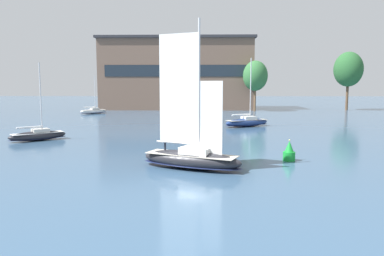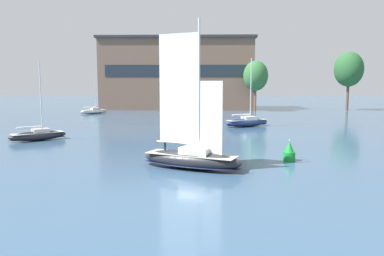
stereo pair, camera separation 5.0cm
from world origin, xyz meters
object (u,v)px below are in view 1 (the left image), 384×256
Objects in this scene: sailboat_moored_mid_channel at (94,111)px; tree_shore_center at (348,69)px; channel_buoy at (289,152)px; sailboat_moored_near_marina at (38,135)px; tree_shore_left at (255,76)px; sailboat_moored_far_slip at (247,122)px; sailboat_main at (191,157)px.

tree_shore_center is at bearing 11.82° from sailboat_moored_mid_channel.
sailboat_moored_mid_channel reaches higher than channel_buoy.
sailboat_moored_near_marina is 46.19m from sailboat_moored_mid_channel.
sailboat_moored_near_marina is at bearing -124.08° from tree_shore_left.
sailboat_moored_mid_channel is 46.12m from sailboat_moored_far_slip.
sailboat_main is at bearing -119.53° from tree_shore_center.
tree_shore_center is 1.60× the size of sailboat_moored_near_marina.
sailboat_moored_near_marina is 0.86× the size of sailboat_moored_far_slip.
sailboat_moored_far_slip reaches higher than sailboat_moored_mid_channel.
tree_shore_center reaches higher than sailboat_main.
tree_shore_center is 56.40m from sailboat_moored_far_slip.
sailboat_moored_near_marina is at bearing -137.14° from tree_shore_center.
sailboat_moored_near_marina is (-21.63, 16.61, -0.35)m from sailboat_main.
sailboat_moored_near_marina is 1.06× the size of sailboat_moored_mid_channel.
tree_shore_left is 6.47× the size of channel_buoy.
sailboat_main is 1.27× the size of sailboat_moored_near_marina.
sailboat_moored_near_marina is 4.85× the size of channel_buoy.
channel_buoy is at bearing -88.86° from sailboat_moored_far_slip.
tree_shore_left is at bearing 12.89° from sailboat_moored_mid_channel.
sailboat_moored_mid_channel is at bearing 142.09° from sailboat_moored_far_slip.
tree_shore_center reaches higher than sailboat_moored_near_marina.
sailboat_main is 1.09× the size of sailboat_moored_far_slip.
sailboat_main is 6.16× the size of channel_buoy.
sailboat_moored_mid_channel is (-5.49, 45.86, -0.04)m from sailboat_moored_near_marina.
tree_shore_center is 7.74× the size of channel_buoy.
sailboat_moored_mid_channel is at bearing 122.20° from channel_buoy.
tree_shore_left is 1.15× the size of sailboat_moored_far_slip.
sailboat_main is (-16.08, -72.37, -8.88)m from tree_shore_left.
tree_shore_left is at bearing 79.88° from sailboat_moored_far_slip.
tree_shore_center reaches higher than sailboat_moored_mid_channel.
tree_shore_left is 1.33× the size of sailboat_moored_near_marina.
tree_shore_center is at bearing 65.24° from channel_buoy.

